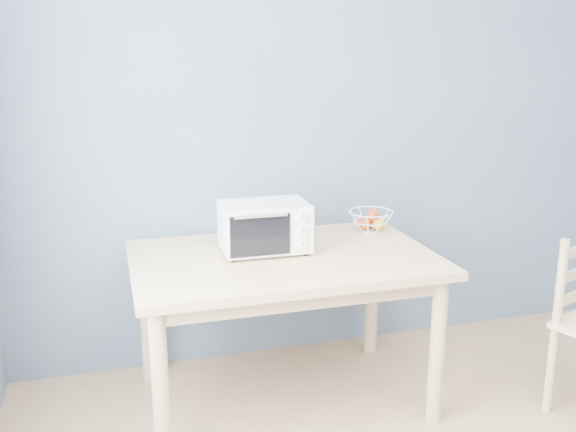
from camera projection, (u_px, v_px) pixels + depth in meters
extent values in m
cube|color=slate|center=(372.00, 120.00, 3.54)|extent=(4.00, 0.01, 2.60)
cube|color=#DFB786|center=(284.00, 259.00, 2.99)|extent=(1.40, 0.90, 0.04)
cylinder|color=#DFB786|center=(161.00, 390.00, 2.57)|extent=(0.07, 0.07, 0.71)
cylinder|color=#DFB786|center=(437.00, 351.00, 2.91)|extent=(0.07, 0.07, 0.71)
cylinder|color=#DFB786|center=(147.00, 318.00, 3.26)|extent=(0.07, 0.07, 0.71)
cylinder|color=#DFB786|center=(372.00, 293.00, 3.60)|extent=(0.07, 0.07, 0.71)
cube|color=white|center=(265.00, 226.00, 3.01)|extent=(0.41, 0.27, 0.22)
cube|color=black|center=(253.00, 227.00, 2.99)|extent=(0.26, 0.24, 0.18)
cube|color=black|center=(260.00, 236.00, 2.86)|extent=(0.27, 0.01, 0.19)
cylinder|color=silver|center=(261.00, 216.00, 2.82)|extent=(0.24, 0.02, 0.01)
cube|color=white|center=(302.00, 231.00, 2.92)|extent=(0.11, 0.01, 0.21)
cylinder|color=black|center=(233.00, 260.00, 2.90)|extent=(0.02, 0.02, 0.01)
cylinder|color=black|center=(306.00, 254.00, 2.99)|extent=(0.02, 0.02, 0.01)
cylinder|color=black|center=(225.00, 247.00, 3.09)|extent=(0.02, 0.02, 0.01)
cylinder|color=black|center=(293.00, 241.00, 3.18)|extent=(0.02, 0.02, 0.01)
cylinder|color=silver|center=(303.00, 219.00, 2.89)|extent=(0.04, 0.01, 0.04)
cylinder|color=silver|center=(303.00, 232.00, 2.91)|extent=(0.04, 0.01, 0.04)
cylinder|color=silver|center=(303.00, 245.00, 2.93)|extent=(0.04, 0.01, 0.04)
torus|color=white|center=(371.00, 212.00, 3.35)|extent=(0.28, 0.28, 0.01)
torus|color=white|center=(371.00, 221.00, 3.36)|extent=(0.22, 0.22, 0.01)
torus|color=white|center=(370.00, 230.00, 3.38)|extent=(0.13, 0.13, 0.01)
sphere|color=red|center=(364.00, 224.00, 3.37)|extent=(0.07, 0.07, 0.07)
sphere|color=orange|center=(378.00, 224.00, 3.36)|extent=(0.07, 0.07, 0.07)
sphere|color=#FDA462|center=(368.00, 222.00, 3.41)|extent=(0.07, 0.07, 0.07)
sphere|color=red|center=(373.00, 215.00, 3.35)|extent=(0.07, 0.07, 0.07)
cylinder|color=#DFB786|center=(551.00, 370.00, 3.02)|extent=(0.04, 0.04, 0.43)
cylinder|color=#DFB786|center=(561.00, 284.00, 2.91)|extent=(0.04, 0.04, 0.43)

